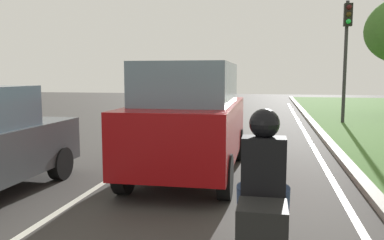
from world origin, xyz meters
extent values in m
plane|color=#383533|center=(0.00, 14.00, 0.00)|extent=(60.00, 60.00, 0.00)
cube|color=silver|center=(-0.70, 14.00, 0.00)|extent=(0.12, 32.00, 0.01)
cube|color=silver|center=(3.60, 14.00, 0.00)|extent=(0.12, 32.00, 0.01)
cube|color=#9E9B93|center=(4.10, 14.00, 0.06)|extent=(0.24, 48.00, 0.12)
cube|color=maroon|center=(0.78, 8.93, 0.93)|extent=(1.97, 4.53, 1.10)
cube|color=slate|center=(0.79, 8.78, 1.88)|extent=(1.74, 2.73, 0.80)
cylinder|color=black|center=(-0.12, 10.45, 0.38)|extent=(0.23, 0.76, 0.76)
cylinder|color=black|center=(1.63, 10.48, 0.38)|extent=(0.23, 0.76, 0.76)
cylinder|color=black|center=(-0.07, 7.39, 0.38)|extent=(0.23, 0.76, 0.76)
cylinder|color=black|center=(1.68, 7.42, 0.38)|extent=(0.23, 0.76, 0.76)
cylinder|color=black|center=(-1.63, 8.02, 0.32)|extent=(0.23, 0.64, 0.64)
cube|color=#590A0A|center=(2.34, 4.79, 0.58)|extent=(0.29, 1.40, 0.36)
ellipsoid|color=#590A0A|center=(2.34, 5.14, 0.80)|extent=(0.28, 0.50, 0.24)
cube|color=black|center=(2.35, 4.24, 0.85)|extent=(0.40, 0.40, 0.32)
cylinder|color=black|center=(2.33, 5.49, 0.30)|extent=(0.11, 0.60, 0.60)
cube|color=black|center=(2.34, 4.74, 1.18)|extent=(0.40, 0.26, 0.60)
sphere|color=black|center=(2.34, 4.77, 1.60)|extent=(0.28, 0.28, 0.28)
cylinder|color=navy|center=(2.17, 4.86, 0.80)|extent=(0.16, 0.30, 0.45)
cylinder|color=navy|center=(2.51, 4.86, 0.80)|extent=(0.16, 0.30, 0.45)
cylinder|color=#2D2D2D|center=(5.36, 18.48, 2.53)|extent=(0.14, 0.14, 5.05)
cube|color=black|center=(5.36, 18.28, 4.47)|extent=(0.32, 0.24, 0.90)
sphere|color=#3F0F0F|center=(5.36, 18.15, 4.75)|extent=(0.20, 0.20, 0.20)
sphere|color=#382B0C|center=(5.36, 18.15, 4.47)|extent=(0.20, 0.20, 0.20)
sphere|color=green|center=(5.36, 18.15, 4.19)|extent=(0.20, 0.20, 0.20)
camera|label=1|loc=(2.40, 1.14, 2.04)|focal=36.71mm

